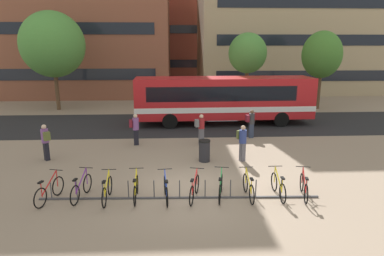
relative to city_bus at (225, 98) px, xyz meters
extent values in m
plane|color=gray|center=(-2.86, -10.88, -1.78)|extent=(200.00, 200.00, 0.00)
cube|color=#232326|center=(-2.86, 0.00, -1.77)|extent=(80.00, 7.20, 0.01)
cube|color=red|center=(-0.06, 0.00, 0.07)|extent=(12.06, 2.83, 2.70)
cube|color=white|center=(-0.06, 0.00, -0.58)|extent=(12.08, 2.85, 0.36)
cube|color=black|center=(5.39, 0.13, 1.20)|extent=(1.05, 2.32, 0.40)
cube|color=black|center=(5.92, 0.14, 0.34)|extent=(0.13, 2.19, 1.40)
cube|color=black|center=(-0.39, 1.24, 0.48)|extent=(9.84, 0.29, 0.97)
cube|color=black|center=(-0.33, -1.25, 0.48)|extent=(9.84, 0.29, 0.97)
cylinder|color=black|center=(3.63, 1.24, -1.28)|extent=(1.01, 0.32, 1.00)
cylinder|color=black|center=(3.68, -1.07, -1.28)|extent=(1.01, 0.32, 1.00)
cylinder|color=black|center=(-3.81, 1.07, -1.28)|extent=(1.01, 0.32, 1.00)
cylinder|color=black|center=(-3.75, -1.24, -1.28)|extent=(1.01, 0.32, 1.00)
cube|color=#47474C|center=(-3.27, -11.61, -1.75)|extent=(9.95, 0.39, 0.06)
cylinder|color=#47474C|center=(-7.79, -11.47, -1.43)|extent=(0.04, 0.04, 0.70)
cylinder|color=#47474C|center=(-6.89, -11.50, -1.43)|extent=(0.04, 0.04, 0.70)
cylinder|color=#47474C|center=(-5.98, -11.53, -1.43)|extent=(0.04, 0.04, 0.70)
cylinder|color=#47474C|center=(-5.08, -11.56, -1.43)|extent=(0.04, 0.04, 0.70)
cylinder|color=#47474C|center=(-4.17, -11.59, -1.43)|extent=(0.04, 0.04, 0.70)
cylinder|color=#47474C|center=(-3.27, -11.61, -1.43)|extent=(0.04, 0.04, 0.70)
cylinder|color=#47474C|center=(-2.36, -11.64, -1.43)|extent=(0.04, 0.04, 0.70)
cylinder|color=#47474C|center=(-1.46, -11.67, -1.43)|extent=(0.04, 0.04, 0.70)
cylinder|color=#47474C|center=(-0.55, -11.70, -1.43)|extent=(0.04, 0.04, 0.70)
cylinder|color=#47474C|center=(0.35, -11.73, -1.43)|extent=(0.04, 0.04, 0.70)
cylinder|color=#47474C|center=(1.25, -11.76, -1.43)|extent=(0.04, 0.04, 0.70)
torus|color=black|center=(-7.68, -11.09, -1.42)|extent=(0.22, 0.69, 0.70)
torus|color=black|center=(-7.93, -12.07, -1.42)|extent=(0.22, 0.69, 0.70)
cube|color=red|center=(-7.80, -11.56, -1.11)|extent=(0.26, 0.90, 0.58)
cylinder|color=red|center=(-7.91, -11.98, -1.16)|extent=(0.04, 0.04, 0.55)
cube|color=black|center=(-7.91, -11.98, -0.90)|extent=(0.15, 0.24, 0.05)
cylinder|color=red|center=(-7.68, -11.11, -1.11)|extent=(0.04, 0.04, 0.65)
cylinder|color=black|center=(-7.68, -11.11, -0.80)|extent=(0.51, 0.16, 0.03)
torus|color=black|center=(-6.67, -10.91, -1.42)|extent=(0.16, 0.70, 0.70)
torus|color=black|center=(-6.84, -11.92, -1.42)|extent=(0.16, 0.70, 0.70)
cube|color=#702893|center=(-6.75, -11.40, -1.11)|extent=(0.19, 0.91, 0.58)
cylinder|color=#702893|center=(-6.82, -11.82, -1.16)|extent=(0.03, 0.03, 0.55)
cube|color=black|center=(-6.82, -11.82, -0.90)|extent=(0.14, 0.23, 0.05)
cylinder|color=#702893|center=(-6.67, -10.93, -1.11)|extent=(0.04, 0.04, 0.65)
cylinder|color=black|center=(-6.67, -10.93, -0.80)|extent=(0.52, 0.11, 0.03)
torus|color=black|center=(-5.80, -11.14, -1.42)|extent=(0.04, 0.70, 0.70)
torus|color=black|center=(-5.80, -12.16, -1.42)|extent=(0.04, 0.70, 0.70)
cube|color=yellow|center=(-5.80, -11.63, -1.11)|extent=(0.03, 0.92, 0.58)
cylinder|color=yellow|center=(-5.80, -12.06, -1.16)|extent=(0.03, 0.03, 0.55)
cube|color=black|center=(-5.80, -12.06, -0.90)|extent=(0.10, 0.22, 0.05)
cylinder|color=yellow|center=(-5.80, -11.16, -1.11)|extent=(0.03, 0.03, 0.65)
cylinder|color=black|center=(-5.80, -11.16, -0.80)|extent=(0.52, 0.03, 0.03)
torus|color=black|center=(-4.83, -11.07, -1.42)|extent=(0.07, 0.71, 0.70)
torus|color=black|center=(-4.79, -12.09, -1.42)|extent=(0.07, 0.71, 0.70)
cube|color=yellow|center=(-4.81, -11.56, -1.11)|extent=(0.06, 0.92, 0.58)
cylinder|color=yellow|center=(-4.80, -11.99, -1.16)|extent=(0.03, 0.03, 0.55)
cube|color=black|center=(-4.80, -11.99, -0.90)|extent=(0.11, 0.22, 0.05)
cylinder|color=yellow|center=(-4.83, -11.09, -1.11)|extent=(0.03, 0.03, 0.65)
cylinder|color=black|center=(-4.83, -11.09, -0.80)|extent=(0.52, 0.05, 0.03)
torus|color=black|center=(-3.80, -11.21, -1.42)|extent=(0.11, 0.71, 0.70)
torus|color=black|center=(-3.70, -12.22, -1.42)|extent=(0.11, 0.71, 0.70)
cube|color=#1E3DB2|center=(-3.75, -11.70, -1.11)|extent=(0.12, 0.92, 0.58)
cylinder|color=#1E3DB2|center=(-3.71, -12.12, -1.16)|extent=(0.03, 0.03, 0.55)
cube|color=black|center=(-3.71, -12.12, -0.90)|extent=(0.12, 0.23, 0.05)
cylinder|color=#1E3DB2|center=(-3.79, -11.23, -1.11)|extent=(0.03, 0.03, 0.65)
cylinder|color=black|center=(-3.79, -11.23, -0.80)|extent=(0.52, 0.08, 0.03)
torus|color=black|center=(-2.62, -11.17, -1.42)|extent=(0.21, 0.69, 0.70)
torus|color=black|center=(-2.87, -12.16, -1.42)|extent=(0.21, 0.69, 0.70)
cube|color=red|center=(-2.74, -11.65, -1.11)|extent=(0.25, 0.90, 0.58)
cylinder|color=red|center=(-2.84, -12.06, -1.16)|extent=(0.04, 0.04, 0.55)
cube|color=black|center=(-2.84, -12.06, -0.90)|extent=(0.15, 0.24, 0.05)
cylinder|color=red|center=(-2.63, -11.19, -1.11)|extent=(0.04, 0.04, 0.65)
cylinder|color=black|center=(-2.63, -11.19, -0.80)|extent=(0.51, 0.15, 0.03)
torus|color=black|center=(-1.71, -11.12, -1.42)|extent=(0.18, 0.70, 0.70)
torus|color=black|center=(-1.90, -12.12, -1.42)|extent=(0.18, 0.70, 0.70)
cube|color=#1E7F38|center=(-1.80, -11.60, -1.11)|extent=(0.21, 0.91, 0.58)
cylinder|color=#1E7F38|center=(-1.89, -12.02, -1.16)|extent=(0.04, 0.04, 0.55)
cube|color=black|center=(-1.89, -12.02, -0.90)|extent=(0.14, 0.24, 0.05)
cylinder|color=#1E7F38|center=(-1.71, -11.14, -1.11)|extent=(0.04, 0.04, 0.65)
cylinder|color=black|center=(-1.71, -11.14, -0.80)|extent=(0.52, 0.13, 0.03)
torus|color=black|center=(-0.82, -11.15, -1.42)|extent=(0.05, 0.70, 0.70)
torus|color=black|center=(-0.81, -12.17, -1.42)|extent=(0.05, 0.70, 0.70)
cube|color=yellow|center=(-0.81, -11.64, -1.11)|extent=(0.04, 0.92, 0.58)
cylinder|color=yellow|center=(-0.81, -12.07, -1.16)|extent=(0.03, 0.03, 0.55)
cube|color=black|center=(-0.81, -12.07, -0.90)|extent=(0.10, 0.22, 0.05)
cylinder|color=yellow|center=(-0.82, -11.17, -1.11)|extent=(0.03, 0.03, 0.65)
cylinder|color=black|center=(-0.82, -11.17, -0.80)|extent=(0.52, 0.03, 0.03)
torus|color=black|center=(0.28, -11.11, -1.42)|extent=(0.05, 0.70, 0.70)
torus|color=black|center=(0.28, -12.13, -1.42)|extent=(0.05, 0.70, 0.70)
cube|color=yellow|center=(0.28, -11.60, -1.11)|extent=(0.03, 0.92, 0.58)
cylinder|color=yellow|center=(0.28, -12.03, -1.16)|extent=(0.03, 0.03, 0.55)
cube|color=black|center=(0.28, -12.03, -0.90)|extent=(0.10, 0.22, 0.05)
cylinder|color=yellow|center=(0.28, -11.13, -1.11)|extent=(0.03, 0.03, 0.65)
cylinder|color=black|center=(0.28, -11.13, -0.80)|extent=(0.52, 0.03, 0.03)
torus|color=black|center=(1.29, -11.22, -1.42)|extent=(0.20, 0.70, 0.70)
torus|color=black|center=(1.06, -12.22, -1.42)|extent=(0.20, 0.70, 0.70)
cube|color=red|center=(1.18, -11.70, -1.11)|extent=(0.23, 0.90, 0.58)
cylinder|color=red|center=(1.09, -12.12, -1.16)|extent=(0.04, 0.04, 0.55)
cube|color=black|center=(1.09, -12.12, -0.90)|extent=(0.15, 0.24, 0.05)
cylinder|color=red|center=(1.28, -11.24, -1.11)|extent=(0.04, 0.04, 0.65)
cylinder|color=black|center=(1.28, -11.24, -0.80)|extent=(0.51, 0.14, 0.03)
cube|color=#2D3851|center=(1.06, -3.71, -1.35)|extent=(0.28, 0.23, 0.84)
cylinder|color=#333338|center=(1.06, -3.71, -0.63)|extent=(0.38, 0.38, 0.61)
sphere|color=brown|center=(1.06, -3.71, -0.22)|extent=(0.22, 0.22, 0.22)
cube|color=maroon|center=(0.81, -3.75, -0.60)|extent=(0.21, 0.30, 0.40)
cube|color=black|center=(-9.51, -7.17, -1.34)|extent=(0.32, 0.33, 0.87)
cylinder|color=#7F4C93|center=(-9.51, -7.17, -0.58)|extent=(0.48, 0.48, 0.65)
sphere|color=beige|center=(-9.51, -7.17, -0.14)|extent=(0.22, 0.22, 0.22)
cube|color=#56602D|center=(-9.35, -7.37, -0.55)|extent=(0.33, 0.32, 0.40)
cube|color=#565660|center=(-0.26, -7.73, -1.34)|extent=(0.28, 0.32, 0.88)
cylinder|color=navy|center=(-0.26, -7.73, -0.58)|extent=(0.44, 0.44, 0.62)
sphere|color=tan|center=(-0.26, -7.73, -0.16)|extent=(0.22, 0.22, 0.22)
cube|color=#56602D|center=(-0.35, -7.49, -0.55)|extent=(0.33, 0.27, 0.40)
cube|color=#565660|center=(-1.98, -4.98, -1.32)|extent=(0.30, 0.26, 0.92)
cylinder|color=maroon|center=(-1.98, -4.98, -0.58)|extent=(0.42, 0.42, 0.56)
sphere|color=beige|center=(-1.98, -4.98, -0.19)|extent=(0.22, 0.22, 0.22)
cube|color=slate|center=(-2.23, -5.04, -0.55)|extent=(0.25, 0.32, 0.40)
cube|color=black|center=(-5.55, -4.87, -1.35)|extent=(0.28, 0.23, 0.86)
cylinder|color=#7F4C93|center=(-5.55, -4.87, -0.59)|extent=(0.38, 0.38, 0.65)
sphere|color=beige|center=(-5.55, -4.87, -0.15)|extent=(0.22, 0.22, 0.22)
cube|color=maroon|center=(-5.80, -4.90, -0.56)|extent=(0.22, 0.30, 0.40)
cylinder|color=#232328|center=(-2.05, -7.70, -1.30)|extent=(0.52, 0.52, 0.95)
cylinder|color=black|center=(-2.05, -7.70, -0.79)|extent=(0.55, 0.55, 0.08)
cylinder|color=brown|center=(8.85, 5.27, -0.32)|extent=(0.32, 0.32, 2.92)
ellipsoid|color=#427A2D|center=(8.85, 5.27, 2.79)|extent=(3.27, 3.27, 3.87)
cylinder|color=brown|center=(-13.32, 5.98, -0.21)|extent=(0.32, 0.32, 3.12)
ellipsoid|color=#4C8E3D|center=(-13.32, 5.98, 3.61)|extent=(5.14, 5.14, 5.32)
cylinder|color=brown|center=(2.97, 6.99, -0.19)|extent=(0.32, 0.32, 3.17)
ellipsoid|color=#4C8E3D|center=(2.97, 6.99, 2.88)|extent=(3.33, 3.33, 3.49)
cube|color=black|center=(-14.52, 10.53, 0.80)|extent=(18.48, 0.06, 1.10)
cube|color=black|center=(-14.52, 10.53, 5.08)|extent=(18.48, 0.06, 1.10)
cube|color=tan|center=(10.40, 17.41, 7.34)|extent=(21.64, 10.42, 18.23)
cube|color=black|center=(10.40, 12.17, 0.41)|extent=(19.04, 0.06, 1.10)
cube|color=black|center=(10.40, 12.17, 4.06)|extent=(19.04, 0.06, 1.10)
cube|color=black|center=(10.40, 12.17, 7.71)|extent=(19.04, 0.06, 1.10)
cube|color=brown|center=(-6.35, 31.30, 5.22)|extent=(18.16, 11.81, 13.99)
cube|color=black|center=(-6.35, 25.36, 1.02)|extent=(15.98, 0.06, 1.10)
cube|color=black|center=(-6.35, 25.36, 5.69)|extent=(15.98, 0.06, 1.10)
camera|label=1|loc=(-3.38, -22.59, 3.54)|focal=31.28mm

